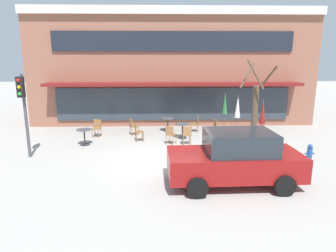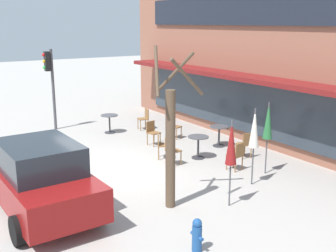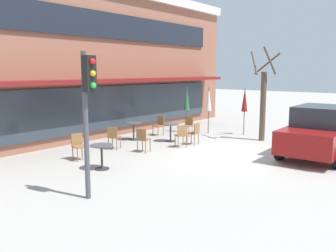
# 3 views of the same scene
# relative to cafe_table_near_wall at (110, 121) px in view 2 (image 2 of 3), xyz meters

# --- Properties ---
(ground_plane) EXTENTS (80.00, 80.00, 0.00)m
(ground_plane) POSITION_rel_cafe_table_near_wall_xyz_m (4.31, -2.15, -0.52)
(ground_plane) COLOR #ADA8A0
(building_facade) EXTENTS (16.95, 9.10, 6.81)m
(building_facade) POSITION_rel_cafe_table_near_wall_xyz_m (4.31, 7.81, 2.89)
(building_facade) COLOR #935B47
(building_facade) RESTS_ON ground
(cafe_table_near_wall) EXTENTS (0.70, 0.70, 0.76)m
(cafe_table_near_wall) POSITION_rel_cafe_table_near_wall_xyz_m (0.00, 0.00, 0.00)
(cafe_table_near_wall) COLOR #333338
(cafe_table_near_wall) RESTS_ON ground
(cafe_table_streetside) EXTENTS (0.70, 0.70, 0.76)m
(cafe_table_streetside) POSITION_rel_cafe_table_near_wall_xyz_m (4.67, 1.06, 0.00)
(cafe_table_streetside) COLOR #333338
(cafe_table_streetside) RESTS_ON ground
(cafe_table_by_tree) EXTENTS (0.70, 0.70, 0.76)m
(cafe_table_by_tree) POSITION_rel_cafe_table_near_wall_xyz_m (3.96, 2.55, 0.00)
(cafe_table_by_tree) COLOR #333338
(cafe_table_by_tree) RESTS_ON ground
(patio_umbrella_green_folded) EXTENTS (0.28, 0.28, 2.20)m
(patio_umbrella_green_folded) POSITION_rel_cafe_table_near_wall_xyz_m (6.96, 1.89, 1.11)
(patio_umbrella_green_folded) COLOR #4C4C51
(patio_umbrella_green_folded) RESTS_ON ground
(patio_umbrella_cream_folded) EXTENTS (0.28, 0.28, 2.20)m
(patio_umbrella_cream_folded) POSITION_rel_cafe_table_near_wall_xyz_m (8.13, -0.58, 1.11)
(patio_umbrella_cream_folded) COLOR #4C4C51
(patio_umbrella_cream_folded) RESTS_ON ground
(patio_umbrella_corner_open) EXTENTS (0.28, 0.28, 2.20)m
(patio_umbrella_corner_open) POSITION_rel_cafe_table_near_wall_xyz_m (7.39, 0.91, 1.11)
(patio_umbrella_corner_open) COLOR #4C4C51
(patio_umbrella_corner_open) RESTS_ON ground
(cafe_chair_0) EXTENTS (0.46, 0.46, 0.89)m
(cafe_chair_0) POSITION_rel_cafe_table_near_wall_xyz_m (6.29, 1.32, 0.01)
(cafe_chair_0) COLOR olive
(cafe_chair_0) RESTS_ON ground
(cafe_chair_1) EXTENTS (0.43, 0.43, 0.89)m
(cafe_chair_1) POSITION_rel_cafe_table_near_wall_xyz_m (5.52, 2.41, 0.01)
(cafe_chair_1) COLOR olive
(cafe_chair_1) RESTS_ON ground
(cafe_chair_2) EXTENTS (0.47, 0.47, 0.89)m
(cafe_chair_2) POSITION_rel_cafe_table_near_wall_xyz_m (2.45, 0.59, 0.01)
(cafe_chair_2) COLOR olive
(cafe_chair_2) RESTS_ON ground
(cafe_chair_3) EXTENTS (0.47, 0.47, 0.89)m
(cafe_chair_3) POSITION_rel_cafe_table_near_wall_xyz_m (0.28, 1.51, 0.01)
(cafe_chair_3) COLOR olive
(cafe_chair_3) RESTS_ON ground
(cafe_chair_4) EXTENTS (0.44, 0.44, 0.89)m
(cafe_chair_4) POSITION_rel_cafe_table_near_wall_xyz_m (4.79, -0.09, 0.01)
(cafe_chair_4) COLOR olive
(cafe_chair_4) RESTS_ON ground
(cafe_chair_5) EXTENTS (0.52, 0.52, 0.89)m
(cafe_chair_5) POSITION_rel_cafe_table_near_wall_xyz_m (2.10, 1.78, 0.01)
(cafe_chair_5) COLOR olive
(cafe_chair_5) RESTS_ON ground
(cafe_chair_6) EXTENTS (0.55, 0.55, 0.89)m
(cafe_chair_6) POSITION_rel_cafe_table_near_wall_xyz_m (4.03, 0.00, 0.01)
(cafe_chair_6) COLOR olive
(cafe_chair_6) RESTS_ON ground
(parked_sedan) EXTENTS (4.25, 2.11, 1.76)m
(parked_sedan) POSITION_rel_cafe_table_near_wall_xyz_m (5.92, -4.61, 0.36)
(parked_sedan) COLOR maroon
(parked_sedan) RESTS_ON ground
(street_tree) EXTENTS (1.34, 1.15, 3.95)m
(street_tree) POSITION_rel_cafe_table_near_wall_xyz_m (7.36, -1.82, 1.19)
(street_tree) COLOR brown
(street_tree) RESTS_ON ground
(traffic_light_pole) EXTENTS (0.26, 0.44, 3.40)m
(traffic_light_pole) POSITION_rel_cafe_table_near_wall_xyz_m (-1.85, -1.77, 1.78)
(traffic_light_pole) COLOR #47474C
(traffic_light_pole) RESTS_ON ground
(fire_hydrant) EXTENTS (0.36, 0.20, 0.71)m
(fire_hydrant) POSITION_rel_cafe_table_near_wall_xyz_m (9.41, -2.54, -0.16)
(fire_hydrant) COLOR #1E4C8C
(fire_hydrant) RESTS_ON ground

